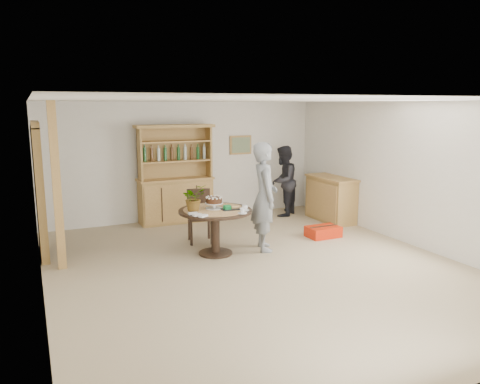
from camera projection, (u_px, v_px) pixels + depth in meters
The scene contains 17 objects.
ground at pixel (257, 267), 7.11m from camera, with size 7.00×7.00×0.00m, color #C2B385.
room_shell at pixel (258, 153), 6.79m from camera, with size 6.04×7.04×2.52m.
doorway at pixel (39, 189), 7.50m from camera, with size 0.13×1.10×2.18m.
pine_post at pixel (57, 187), 6.85m from camera, with size 0.12×0.12×2.50m, color tan.
hutch at pixel (175, 190), 9.76m from camera, with size 1.62×0.54×2.04m.
sideboard at pixel (331, 199), 9.92m from camera, with size 0.54×1.26×0.94m.
dining_table at pixel (215, 218), 7.65m from camera, with size 1.20×1.20×0.76m.
dining_chair at pixel (199, 212), 8.41m from camera, with size 0.50×0.50×0.95m.
birthday_cake at pixel (214, 201), 7.64m from camera, with size 0.30×0.30×0.20m.
flower_vase at pixel (194, 198), 7.48m from camera, with size 0.38×0.33×0.42m, color #3F7233.
gift_tray at pixel (230, 208), 7.59m from camera, with size 0.30×0.20×0.08m.
coffee_cup_a at pixel (245, 208), 7.52m from camera, with size 0.15×0.15×0.09m.
coffee_cup_b at pixel (242, 211), 7.32m from camera, with size 0.15×0.15×0.08m.
napkins at pixel (198, 215), 7.17m from camera, with size 0.24×0.33×0.03m.
teen_boy at pixel (264, 197), 7.84m from camera, with size 0.67×0.44×1.83m, color slate.
adult_person at pixel (283, 181), 10.32m from camera, with size 0.76×0.59×1.55m, color black.
red_suitcase at pixel (323, 232), 8.74m from camera, with size 0.60×0.41×0.21m.
Camera 1 is at (-3.04, -6.06, 2.44)m, focal length 35.00 mm.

